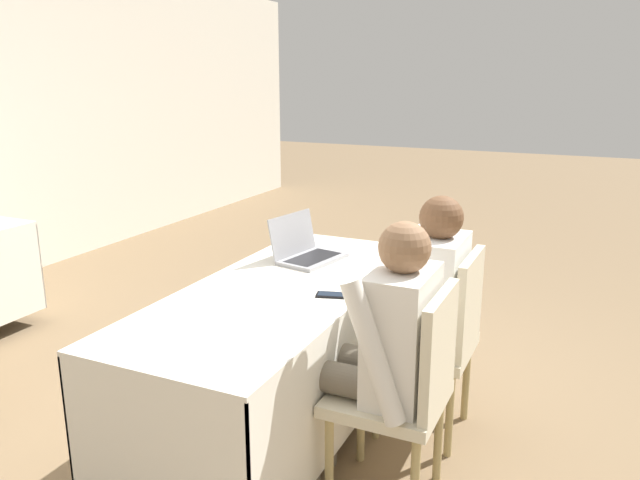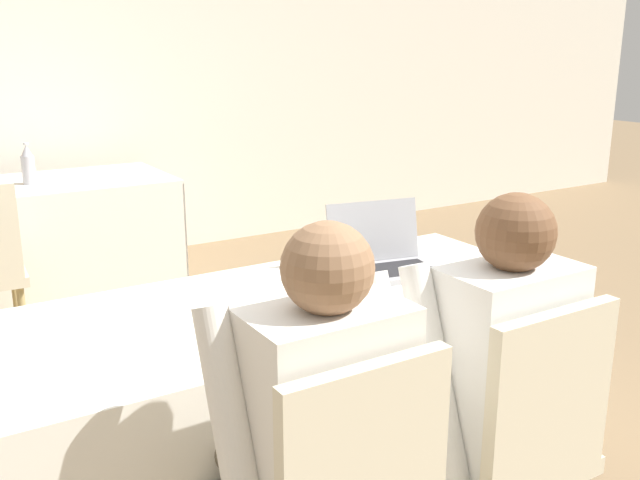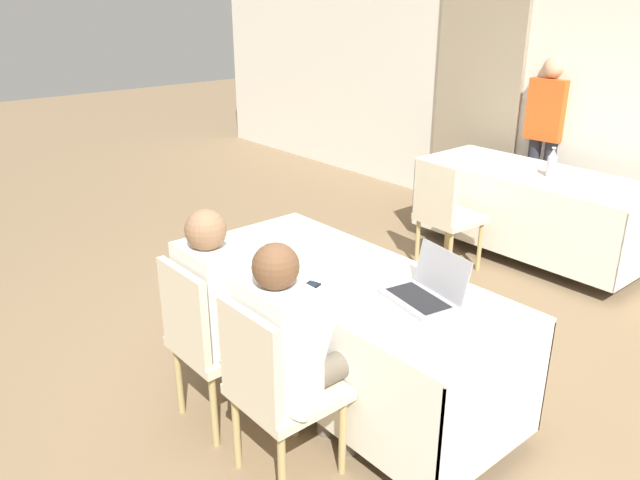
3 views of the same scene
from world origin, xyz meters
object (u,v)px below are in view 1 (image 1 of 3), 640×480
at_px(person_white_shirt, 421,300).
at_px(laptop, 307,251).
at_px(cell_phone, 333,295).
at_px(chair_near_right, 441,335).
at_px(person_checkered_shirt, 382,345).
at_px(chair_near_left, 406,387).

bearing_deg(person_white_shirt, laptop, -104.05).
height_order(cell_phone, person_white_shirt, person_white_shirt).
bearing_deg(chair_near_right, person_white_shirt, -90.00).
relative_size(cell_phone, person_checkered_shirt, 0.13).
xyz_separation_m(cell_phone, person_white_shirt, (0.29, -0.33, -0.07)).
relative_size(laptop, cell_phone, 2.54).
bearing_deg(chair_near_right, chair_near_left, 0.00).
height_order(chair_near_right, person_checkered_shirt, person_checkered_shirt).
relative_size(chair_near_left, person_white_shirt, 0.78).
height_order(chair_near_left, chair_near_right, same).
relative_size(cell_phone, chair_near_right, 0.17).
height_order(chair_near_left, person_checkered_shirt, person_checkered_shirt).
height_order(chair_near_left, person_white_shirt, person_white_shirt).
relative_size(chair_near_right, person_checkered_shirt, 0.78).
distance_m(chair_near_right, person_checkered_shirt, 0.58).
xyz_separation_m(laptop, person_white_shirt, (-0.17, -0.68, -0.11)).
distance_m(laptop, chair_near_left, 1.10).
distance_m(laptop, cell_phone, 0.58).
distance_m(person_checkered_shirt, person_white_shirt, 0.55).
bearing_deg(person_checkered_shirt, cell_phone, -128.49).
xyz_separation_m(cell_phone, chair_near_right, (0.29, -0.43, -0.23)).
bearing_deg(laptop, person_white_shirt, -93.19).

